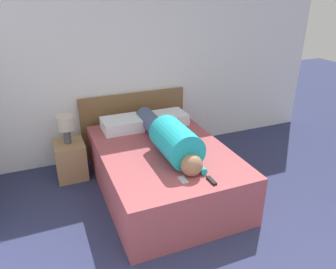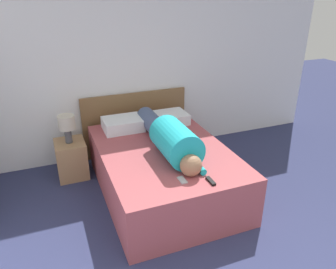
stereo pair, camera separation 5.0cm
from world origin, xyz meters
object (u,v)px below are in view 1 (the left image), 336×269
(pillow_second, at_px, (168,118))
(tv_remote, at_px, (212,181))
(bed, at_px, (163,170))
(nightstand, at_px, (71,160))
(person_lying, at_px, (170,138))
(table_lamp, at_px, (66,125))
(pillow_near_headboard, at_px, (122,124))
(cell_phone, at_px, (183,180))

(pillow_second, distance_m, tv_remote, 1.58)
(bed, bearing_deg, nightstand, 141.44)
(nightstand, bearing_deg, person_lying, -40.24)
(pillow_second, bearing_deg, nightstand, 177.05)
(pillow_second, bearing_deg, tv_remote, -96.76)
(pillow_second, height_order, tv_remote, pillow_second)
(bed, xyz_separation_m, person_lying, (0.05, -0.09, 0.46))
(table_lamp, bearing_deg, pillow_second, -2.95)
(pillow_second, bearing_deg, table_lamp, 177.05)
(nightstand, height_order, person_lying, person_lying)
(person_lying, bearing_deg, bed, 118.90)
(pillow_near_headboard, xyz_separation_m, cell_phone, (0.23, -1.44, -0.07))
(tv_remote, bearing_deg, cell_phone, 153.16)
(person_lying, relative_size, pillow_near_headboard, 3.13)
(nightstand, xyz_separation_m, pillow_second, (1.37, -0.07, 0.41))
(table_lamp, xyz_separation_m, pillow_near_headboard, (0.71, -0.07, -0.08))
(pillow_near_headboard, bearing_deg, tv_remote, -73.18)
(bed, bearing_deg, tv_remote, -78.06)
(person_lying, bearing_deg, pillow_second, 69.14)
(nightstand, distance_m, table_lamp, 0.50)
(nightstand, bearing_deg, tv_remote, -54.26)
(table_lamp, height_order, tv_remote, table_lamp)
(bed, relative_size, person_lying, 1.26)
(nightstand, relative_size, table_lamp, 1.35)
(nightstand, distance_m, pillow_second, 1.43)
(pillow_near_headboard, height_order, pillow_second, pillow_near_headboard)
(pillow_near_headboard, height_order, tv_remote, pillow_near_headboard)
(cell_phone, bearing_deg, nightstand, 121.59)
(pillow_second, bearing_deg, bed, -116.53)
(table_lamp, distance_m, pillow_near_headboard, 0.71)
(table_lamp, relative_size, cell_phone, 2.83)
(cell_phone, bearing_deg, tv_remote, -26.84)
(cell_phone, bearing_deg, person_lying, 78.89)
(nightstand, distance_m, pillow_near_headboard, 0.82)
(bed, xyz_separation_m, nightstand, (-1.00, 0.80, -0.05))
(bed, xyz_separation_m, table_lamp, (-1.00, 0.80, 0.45))
(pillow_second, distance_m, cell_phone, 1.51)
(bed, relative_size, cell_phone, 15.60)
(nightstand, xyz_separation_m, tv_remote, (1.18, -1.64, 0.35))
(nightstand, relative_size, pillow_near_headboard, 0.96)
(pillow_near_headboard, bearing_deg, bed, -67.84)
(person_lying, bearing_deg, nightstand, 139.76)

